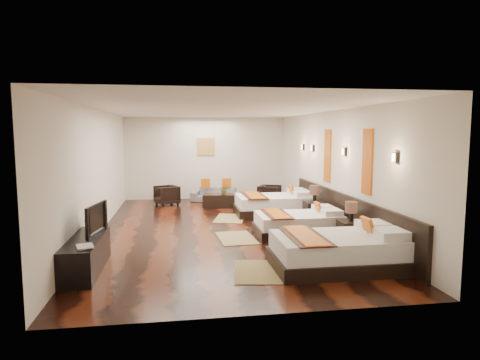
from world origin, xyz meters
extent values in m
cube|color=black|center=(0.00, 0.00, 0.00)|extent=(5.50, 9.50, 0.01)
cube|color=white|center=(0.00, 0.00, 2.80)|extent=(5.50, 9.50, 0.01)
cube|color=silver|center=(0.00, 4.75, 1.40)|extent=(5.50, 0.01, 2.80)
cube|color=silver|center=(-2.75, 0.00, 1.40)|extent=(0.01, 9.50, 2.80)
cube|color=silver|center=(2.75, 0.00, 1.40)|extent=(0.01, 9.50, 2.80)
cube|color=black|center=(2.71, -0.80, 0.45)|extent=(0.08, 6.60, 0.90)
cube|color=black|center=(1.67, -3.12, 0.12)|extent=(2.22, 1.37, 0.23)
cube|color=white|center=(1.67, -3.12, 0.39)|extent=(2.11, 1.27, 0.32)
cube|color=#CD5B0E|center=(2.20, -3.12, 0.68)|extent=(0.16, 0.34, 0.34)
cube|color=#38190F|center=(1.09, -3.12, 0.56)|extent=(0.58, 1.40, 0.02)
cube|color=#CD5B0E|center=(1.09, -3.12, 0.58)|extent=(0.40, 1.40, 0.02)
cube|color=black|center=(1.67, -0.81, 0.10)|extent=(1.92, 1.19, 0.20)
cube|color=white|center=(1.67, -0.81, 0.34)|extent=(1.83, 1.10, 0.27)
cube|color=#CD5B0E|center=(2.13, -0.81, 0.58)|extent=(0.14, 0.29, 0.29)
cube|color=#38190F|center=(1.17, -0.81, 0.48)|extent=(0.50, 1.20, 0.02)
cube|color=#CD5B0E|center=(1.17, -0.81, 0.50)|extent=(0.35, 1.20, 0.02)
cube|color=black|center=(1.67, 1.57, 0.11)|extent=(2.15, 1.33, 0.22)
cube|color=white|center=(1.67, 1.57, 0.38)|extent=(2.04, 1.23, 0.31)
cube|color=#CD5B0E|center=(2.18, 1.57, 0.65)|extent=(0.16, 0.33, 0.33)
cube|color=#38190F|center=(1.11, 1.57, 0.54)|extent=(0.56, 1.35, 0.02)
cube|color=#CD5B0E|center=(1.11, 1.57, 0.56)|extent=(0.39, 1.35, 0.02)
cube|color=black|center=(2.44, -1.86, 0.25)|extent=(0.45, 0.45, 0.51)
cylinder|color=black|center=(2.44, -1.86, 0.61)|extent=(0.08, 0.08, 0.20)
cylinder|color=#3F2619|center=(2.44, -1.86, 0.79)|extent=(0.24, 0.24, 0.22)
cube|color=black|center=(2.44, 0.40, 0.27)|extent=(0.48, 0.48, 0.53)
cylinder|color=black|center=(2.44, 0.40, 0.64)|extent=(0.09, 0.09, 0.21)
cylinder|color=#3F2619|center=(2.44, 0.40, 0.83)|extent=(0.26, 0.26, 0.23)
cube|color=olive|center=(0.29, -3.14, 0.01)|extent=(0.91, 1.29, 0.01)
cube|color=olive|center=(0.25, -0.92, 0.01)|extent=(0.82, 1.24, 0.01)
cube|color=olive|center=(0.38, 1.17, 0.01)|extent=(1.03, 1.35, 0.01)
cube|color=black|center=(-2.50, -2.66, 0.28)|extent=(0.50, 1.80, 0.55)
imported|color=black|center=(-2.45, -2.38, 0.81)|extent=(0.28, 0.91, 0.52)
imported|color=black|center=(-2.50, -3.28, 0.56)|extent=(0.32, 0.37, 0.03)
imported|color=brown|center=(-2.50, -1.91, 0.72)|extent=(0.35, 0.35, 0.35)
imported|color=slate|center=(0.28, 3.97, 0.24)|extent=(1.74, 1.12, 0.47)
imported|color=black|center=(-1.33, 3.59, 0.31)|extent=(0.88, 0.87, 0.62)
imported|color=black|center=(1.94, 3.29, 0.30)|extent=(0.89, 0.88, 0.61)
cube|color=black|center=(0.28, 2.92, 0.20)|extent=(1.07, 0.65, 0.40)
imported|color=#2D6120|center=(0.41, 2.85, 0.55)|extent=(0.29, 0.26, 0.29)
cube|color=#D86014|center=(2.73, -1.90, 1.70)|extent=(0.04, 0.40, 1.30)
cube|color=#D86014|center=(2.73, 0.30, 1.70)|extent=(0.04, 0.40, 1.30)
cube|color=black|center=(2.71, -3.00, 1.85)|extent=(0.06, 0.12, 0.18)
cube|color=#FFD18C|center=(2.68, -3.00, 1.85)|extent=(0.02, 0.10, 0.14)
cube|color=black|center=(2.71, -0.80, 1.85)|extent=(0.06, 0.12, 0.18)
cube|color=#FFD18C|center=(2.68, -0.80, 1.85)|extent=(0.02, 0.10, 0.14)
cube|color=black|center=(2.71, 1.40, 1.85)|extent=(0.06, 0.12, 0.18)
cube|color=#FFD18C|center=(2.68, 1.40, 1.85)|extent=(0.02, 0.10, 0.14)
cube|color=black|center=(2.71, 2.30, 1.85)|extent=(0.06, 0.12, 0.18)
cube|color=#FFD18C|center=(2.68, 2.30, 1.85)|extent=(0.02, 0.10, 0.14)
cube|color=#AD873F|center=(0.00, 4.73, 1.80)|extent=(0.60, 0.04, 0.60)
camera|label=1|loc=(-1.00, -9.63, 2.26)|focal=31.15mm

